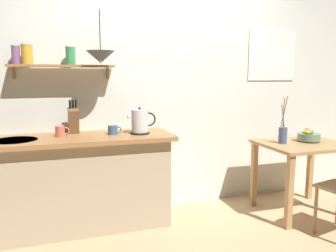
{
  "coord_description": "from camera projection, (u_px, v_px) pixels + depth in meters",
  "views": [
    {
      "loc": [
        -1.1,
        -2.85,
        1.44
      ],
      "look_at": [
        -0.1,
        0.25,
        0.95
      ],
      "focal_mm": 36.2,
      "sensor_mm": 36.0,
      "label": 1
    }
  ],
  "objects": [
    {
      "name": "wall_shelf",
      "position": [
        51.0,
        61.0,
        3.11
      ],
      "size": [
        0.95,
        0.2,
        0.31
      ],
      "color": "#9E6B3D"
    },
    {
      "name": "ground_plane",
      "position": [
        186.0,
        227.0,
        3.23
      ],
      "size": [
        14.0,
        14.0,
        0.0
      ],
      "primitive_type": "plane",
      "color": "tan"
    },
    {
      "name": "dining_table",
      "position": [
        302.0,
        156.0,
        3.51
      ],
      "size": [
        0.85,
        0.71,
        0.75
      ],
      "color": "tan",
      "rests_on": "ground_plane"
    },
    {
      "name": "kitchen_counter",
      "position": [
        74.0,
        182.0,
        3.16
      ],
      "size": [
        1.83,
        0.63,
        0.89
      ],
      "color": "tan",
      "rests_on": "ground_plane"
    },
    {
      "name": "twig_vase",
      "position": [
        283.0,
        134.0,
        3.45
      ],
      "size": [
        0.09,
        0.08,
        0.49
      ],
      "color": "#475675",
      "rests_on": "dining_table"
    },
    {
      "name": "knife_block",
      "position": [
        73.0,
        120.0,
        3.22
      ],
      "size": [
        0.1,
        0.17,
        0.32
      ],
      "color": "brown",
      "rests_on": "kitchen_counter"
    },
    {
      "name": "coffee_mug_spare",
      "position": [
        113.0,
        130.0,
        3.18
      ],
      "size": [
        0.13,
        0.09,
        0.09
      ],
      "color": "#3D5B89",
      "rests_on": "kitchen_counter"
    },
    {
      "name": "coffee_mug_by_sink",
      "position": [
        60.0,
        131.0,
        3.06
      ],
      "size": [
        0.13,
        0.08,
        0.1
      ],
      "color": "#C6664C",
      "rests_on": "kitchen_counter"
    },
    {
      "name": "fruit_bowl",
      "position": [
        308.0,
        136.0,
        3.56
      ],
      "size": [
        0.23,
        0.23,
        0.14
      ],
      "color": "slate",
      "rests_on": "dining_table"
    },
    {
      "name": "back_wall",
      "position": [
        183.0,
        83.0,
        3.7
      ],
      "size": [
        6.8,
        0.11,
        2.7
      ],
      "color": "silver",
      "rests_on": "ground_plane"
    },
    {
      "name": "electric_kettle",
      "position": [
        140.0,
        122.0,
        3.21
      ],
      "size": [
        0.27,
        0.18,
        0.25
      ],
      "color": "black",
      "rests_on": "kitchen_counter"
    },
    {
      "name": "pendant_lamp",
      "position": [
        101.0,
        57.0,
        3.03
      ],
      "size": [
        0.26,
        0.26,
        0.47
      ],
      "color": "black"
    }
  ]
}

